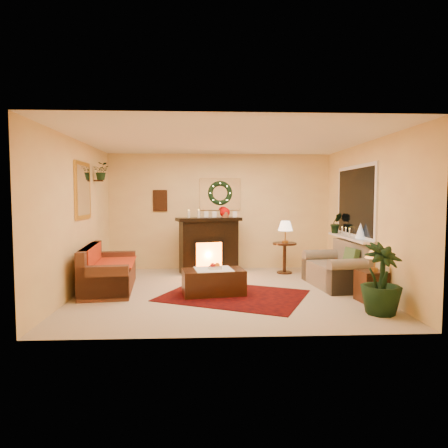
{
  "coord_description": "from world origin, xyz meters",
  "views": [
    {
      "loc": [
        -0.34,
        -6.81,
        1.65
      ],
      "look_at": [
        0.0,
        0.35,
        1.15
      ],
      "focal_mm": 32.0,
      "sensor_mm": 36.0,
      "label": 1
    }
  ],
  "objects_px": {
    "sofa": "(109,265)",
    "fireplace": "(209,247)",
    "end_table_square": "(371,284)",
    "loveseat": "(336,264)",
    "coffee_table": "(214,282)",
    "side_table_round": "(284,258)"
  },
  "relations": [
    {
      "from": "loveseat",
      "to": "end_table_square",
      "type": "height_order",
      "value": "loveseat"
    },
    {
      "from": "sofa",
      "to": "coffee_table",
      "type": "height_order",
      "value": "sofa"
    },
    {
      "from": "fireplace",
      "to": "end_table_square",
      "type": "distance_m",
      "value": 3.57
    },
    {
      "from": "sofa",
      "to": "coffee_table",
      "type": "bearing_deg",
      "value": -21.22
    },
    {
      "from": "fireplace",
      "to": "side_table_round",
      "type": "distance_m",
      "value": 1.64
    },
    {
      "from": "fireplace",
      "to": "side_table_round",
      "type": "bearing_deg",
      "value": -21.84
    },
    {
      "from": "loveseat",
      "to": "coffee_table",
      "type": "height_order",
      "value": "loveseat"
    },
    {
      "from": "side_table_round",
      "to": "end_table_square",
      "type": "relative_size",
      "value": 1.36
    },
    {
      "from": "sofa",
      "to": "side_table_round",
      "type": "distance_m",
      "value": 3.64
    },
    {
      "from": "end_table_square",
      "to": "sofa",
      "type": "bearing_deg",
      "value": 166.49
    },
    {
      "from": "end_table_square",
      "to": "fireplace",
      "type": "bearing_deg",
      "value": 135.13
    },
    {
      "from": "fireplace",
      "to": "end_table_square",
      "type": "bearing_deg",
      "value": -60.92
    },
    {
      "from": "sofa",
      "to": "coffee_table",
      "type": "relative_size",
      "value": 1.79
    },
    {
      "from": "sofa",
      "to": "loveseat",
      "type": "relative_size",
      "value": 1.3
    },
    {
      "from": "coffee_table",
      "to": "fireplace",
      "type": "bearing_deg",
      "value": 82.87
    },
    {
      "from": "sofa",
      "to": "fireplace",
      "type": "bearing_deg",
      "value": 33.41
    },
    {
      "from": "end_table_square",
      "to": "coffee_table",
      "type": "relative_size",
      "value": 0.48
    },
    {
      "from": "coffee_table",
      "to": "loveseat",
      "type": "bearing_deg",
      "value": 4.32
    },
    {
      "from": "end_table_square",
      "to": "coffee_table",
      "type": "distance_m",
      "value": 2.52
    },
    {
      "from": "coffee_table",
      "to": "side_table_round",
      "type": "bearing_deg",
      "value": 40.27
    },
    {
      "from": "side_table_round",
      "to": "coffee_table",
      "type": "height_order",
      "value": "side_table_round"
    },
    {
      "from": "end_table_square",
      "to": "loveseat",
      "type": "bearing_deg",
      "value": 100.56
    }
  ]
}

